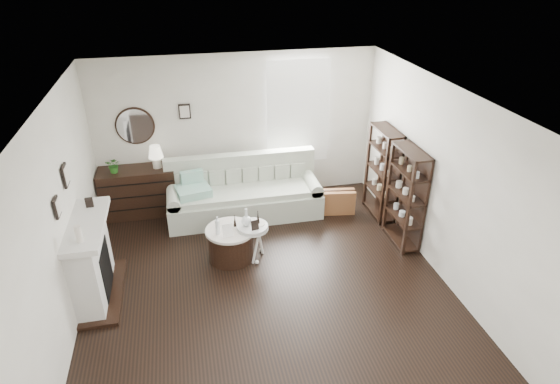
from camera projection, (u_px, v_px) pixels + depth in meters
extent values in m
plane|color=black|center=(268.00, 285.00, 6.65)|extent=(5.50, 5.50, 0.00)
plane|color=white|center=(265.00, 100.00, 5.39)|extent=(5.50, 5.50, 0.00)
plane|color=beige|center=(238.00, 129.00, 8.39)|extent=(5.00, 0.00, 5.00)
plane|color=beige|center=(332.00, 370.00, 3.65)|extent=(5.00, 0.00, 5.00)
plane|color=beige|center=(60.00, 224.00, 5.55)|extent=(0.00, 5.50, 5.50)
plane|color=beige|center=(443.00, 183.00, 6.49)|extent=(0.00, 5.50, 5.50)
cube|color=white|center=(297.00, 112.00, 8.46)|extent=(1.00, 0.02, 1.80)
cube|color=white|center=(298.00, 113.00, 8.41)|extent=(1.15, 0.02, 1.90)
cylinder|color=silver|center=(135.00, 126.00, 7.94)|extent=(0.60, 0.03, 0.60)
cube|color=black|center=(185.00, 111.00, 8.01)|extent=(0.20, 0.03, 0.26)
cube|color=silver|center=(91.00, 262.00, 6.21)|extent=(0.34, 1.20, 1.10)
cube|color=black|center=(95.00, 271.00, 6.29)|extent=(0.30, 0.65, 0.70)
cube|color=silver|center=(87.00, 225.00, 5.96)|extent=(0.44, 1.35, 0.08)
cube|color=black|center=(104.00, 292.00, 6.48)|extent=(0.50, 1.40, 0.05)
cylinder|color=beige|center=(79.00, 234.00, 5.50)|extent=(0.08, 0.08, 0.22)
cube|color=black|center=(89.00, 202.00, 6.25)|extent=(0.10, 0.03, 0.14)
cube|color=black|center=(57.00, 207.00, 5.39)|extent=(0.03, 0.18, 0.24)
cube|color=black|center=(65.00, 175.00, 5.91)|extent=(0.03, 0.22, 0.28)
cube|color=black|center=(382.00, 173.00, 8.05)|extent=(0.30, 0.80, 1.60)
cylinder|color=tan|center=(386.00, 194.00, 7.96)|extent=(0.08, 0.08, 0.11)
cylinder|color=tan|center=(380.00, 187.00, 8.18)|extent=(0.08, 0.08, 0.11)
cylinder|color=tan|center=(374.00, 181.00, 8.40)|extent=(0.08, 0.08, 0.11)
cylinder|color=tan|center=(388.00, 173.00, 7.78)|extent=(0.08, 0.08, 0.11)
cylinder|color=tan|center=(382.00, 167.00, 7.99)|extent=(0.08, 0.08, 0.11)
cylinder|color=tan|center=(376.00, 161.00, 8.21)|extent=(0.08, 0.08, 0.11)
cylinder|color=tan|center=(391.00, 151.00, 7.59)|extent=(0.08, 0.08, 0.11)
cylinder|color=tan|center=(385.00, 145.00, 7.80)|extent=(0.08, 0.08, 0.11)
cylinder|color=tan|center=(379.00, 140.00, 8.02)|extent=(0.08, 0.08, 0.11)
cube|color=black|center=(406.00, 197.00, 7.28)|extent=(0.30, 0.80, 1.60)
cylinder|color=tan|center=(409.00, 221.00, 7.19)|extent=(0.08, 0.08, 0.11)
cylinder|color=tan|center=(402.00, 213.00, 7.40)|extent=(0.08, 0.08, 0.11)
cylinder|color=tan|center=(396.00, 205.00, 7.62)|extent=(0.08, 0.08, 0.11)
cylinder|color=tan|center=(413.00, 198.00, 7.00)|extent=(0.08, 0.08, 0.11)
cylinder|color=tan|center=(406.00, 191.00, 7.22)|extent=(0.08, 0.08, 0.11)
cylinder|color=tan|center=(399.00, 183.00, 7.43)|extent=(0.08, 0.08, 0.11)
cylinder|color=tan|center=(417.00, 174.00, 6.81)|extent=(0.08, 0.08, 0.11)
cylinder|color=tan|center=(409.00, 167.00, 7.03)|extent=(0.08, 0.08, 0.11)
cylinder|color=tan|center=(402.00, 161.00, 7.24)|extent=(0.08, 0.08, 0.11)
cube|color=#B5BDA8|center=(245.00, 204.00, 8.27)|extent=(2.66, 0.92, 0.43)
cube|color=#B5BDA8|center=(244.00, 192.00, 8.12)|extent=(2.30, 0.74, 0.10)
cube|color=#B5BDA8|center=(241.00, 175.00, 8.39)|extent=(2.66, 0.20, 0.82)
cube|color=#B5BDA8|center=(175.00, 209.00, 8.02)|extent=(0.23, 0.87, 0.53)
cube|color=#B5BDA8|center=(310.00, 195.00, 8.48)|extent=(0.23, 0.87, 0.53)
cube|color=#227F66|center=(193.00, 191.00, 7.88)|extent=(0.63, 0.55, 0.14)
cube|color=brown|center=(336.00, 202.00, 8.34)|extent=(0.69, 0.32, 0.44)
cube|color=black|center=(139.00, 192.00, 8.24)|extent=(1.29, 0.54, 0.86)
cube|color=black|center=(139.00, 209.00, 8.09)|extent=(1.24, 0.01, 0.02)
cube|color=black|center=(137.00, 197.00, 7.98)|extent=(1.24, 0.01, 0.02)
cube|color=black|center=(135.00, 184.00, 7.87)|extent=(1.24, 0.01, 0.01)
imported|color=#215A19|center=(114.00, 165.00, 7.86)|extent=(0.29, 0.27, 0.27)
cylinder|color=black|center=(231.00, 245.00, 7.12)|extent=(0.68, 0.68, 0.48)
cylinder|color=beige|center=(230.00, 230.00, 7.00)|extent=(0.75, 0.75, 0.04)
cylinder|color=silver|center=(252.00, 226.00, 6.98)|extent=(0.47, 0.47, 0.03)
cylinder|color=silver|center=(252.00, 229.00, 7.00)|extent=(0.48, 0.48, 0.02)
cylinder|color=silver|center=(253.00, 242.00, 7.12)|extent=(0.04, 0.04, 0.54)
cylinder|color=silver|center=(218.00, 225.00, 6.81)|extent=(0.07, 0.07, 0.29)
cube|color=white|center=(228.00, 230.00, 6.77)|extent=(0.16, 0.08, 0.20)
cube|color=black|center=(255.00, 225.00, 6.83)|extent=(0.12, 0.07, 0.15)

